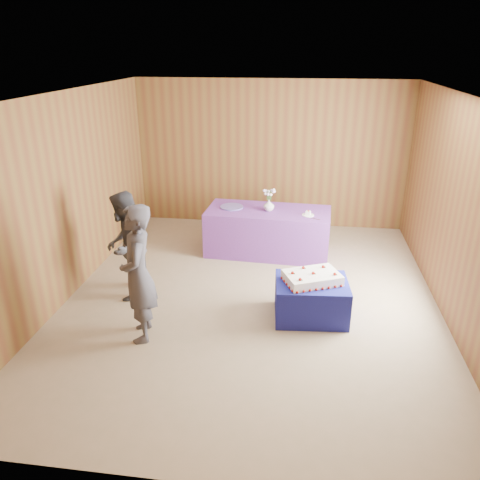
% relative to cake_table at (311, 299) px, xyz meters
% --- Properties ---
extents(ground, '(6.00, 6.00, 0.00)m').
position_rel_cake_table_xyz_m(ground, '(-0.80, 0.35, -0.25)').
color(ground, gray).
rests_on(ground, ground).
extents(room_shell, '(5.04, 6.04, 2.72)m').
position_rel_cake_table_xyz_m(room_shell, '(-0.80, 0.35, 1.55)').
color(room_shell, brown).
rests_on(room_shell, ground).
extents(cake_table, '(0.95, 0.77, 0.50)m').
position_rel_cake_table_xyz_m(cake_table, '(0.00, 0.00, 0.00)').
color(cake_table, navy).
rests_on(cake_table, ground).
extents(serving_table, '(2.05, 1.01, 0.75)m').
position_rel_cake_table_xyz_m(serving_table, '(-0.71, 1.95, 0.12)').
color(serving_table, '#6F3696').
rests_on(serving_table, ground).
extents(sheet_cake, '(0.82, 0.71, 0.16)m').
position_rel_cake_table_xyz_m(sheet_cake, '(-0.01, -0.00, 0.31)').
color(sheet_cake, white).
rests_on(sheet_cake, cake_table).
extents(vase, '(0.23, 0.23, 0.18)m').
position_rel_cake_table_xyz_m(vase, '(-0.70, 1.93, 0.59)').
color(vase, silver).
rests_on(vase, serving_table).
extents(flower_spray, '(0.20, 0.21, 0.16)m').
position_rel_cake_table_xyz_m(flower_spray, '(-0.70, 1.93, 0.82)').
color(flower_spray, '#29682A').
rests_on(flower_spray, vase).
extents(platter, '(0.44, 0.44, 0.02)m').
position_rel_cake_table_xyz_m(platter, '(-1.32, 2.00, 0.51)').
color(platter, '#5E51A2').
rests_on(platter, serving_table).
extents(plate, '(0.23, 0.23, 0.01)m').
position_rel_cake_table_xyz_m(plate, '(-0.07, 1.78, 0.51)').
color(plate, white).
rests_on(plate, serving_table).
extents(cake_slice, '(0.08, 0.08, 0.09)m').
position_rel_cake_table_xyz_m(cake_slice, '(-0.07, 1.77, 0.54)').
color(cake_slice, white).
rests_on(cake_slice, plate).
extents(knife, '(0.24, 0.14, 0.00)m').
position_rel_cake_table_xyz_m(knife, '(-0.00, 1.64, 0.50)').
color(knife, '#B9B9BE').
rests_on(knife, serving_table).
extents(guest_left, '(0.55, 0.69, 1.65)m').
position_rel_cake_table_xyz_m(guest_left, '(-1.99, -0.71, 0.57)').
color(guest_left, '#393943').
rests_on(guest_left, ground).
extents(guest_right, '(0.64, 0.78, 1.49)m').
position_rel_cake_table_xyz_m(guest_right, '(-2.50, 0.23, 0.49)').
color(guest_right, '#32333C').
rests_on(guest_right, ground).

